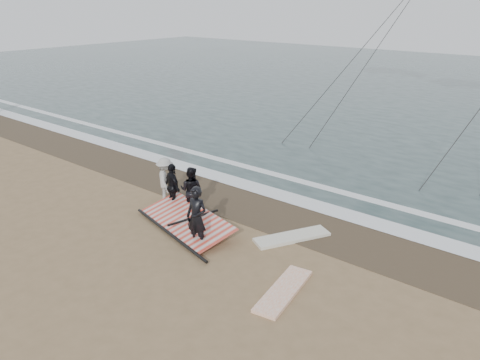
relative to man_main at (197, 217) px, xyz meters
The scene contains 9 objects.
ground 1.60m from the man_main, 63.41° to the right, with size 120.00×120.00×0.00m, color #8C704C.
wet_sand 3.53m from the man_main, 80.26° to the left, with size 120.00×2.80×0.01m, color #4C3D2B.
foam_near 4.87m from the man_main, 83.10° to the left, with size 120.00×0.90×0.01m, color white.
foam_far 6.54m from the man_main, 84.91° to the left, with size 120.00×0.45×0.01m, color white.
man_main is the anchor object (origin of this frame).
board_white 3.48m from the man_main, ahead, with size 0.64×2.29×0.09m, color white.
board_cream 3.06m from the man_main, 47.93° to the left, with size 0.64×2.41×0.10m, color beige.
trio_cluster 3.02m from the man_main, 148.17° to the left, with size 2.50×1.22×1.68m.
sail_rig 1.59m from the man_main, 145.53° to the left, with size 4.17×2.55×0.50m.
Camera 1 is at (8.18, -7.69, 6.94)m, focal length 35.00 mm.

